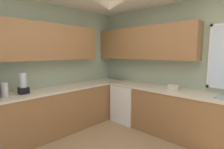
# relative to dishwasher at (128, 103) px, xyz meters

# --- Properties ---
(room_shell) EXTENTS (3.99, 4.01, 2.64)m
(room_shell) POSITION_rel_dishwasher_xyz_m (0.18, -0.98, 1.42)
(room_shell) COLOR #9EAD8E
(room_shell) RESTS_ON ground_plane
(counter_run_left) EXTENTS (0.65, 3.62, 0.90)m
(counter_run_left) POSITION_rel_dishwasher_xyz_m (-0.66, -1.60, 0.02)
(counter_run_left) COLOR olive
(counter_run_left) RESTS_ON ground_plane
(counter_run_back) EXTENTS (3.08, 0.65, 0.90)m
(counter_run_back) POSITION_rel_dishwasher_xyz_m (1.17, 0.03, 0.02)
(counter_run_back) COLOR olive
(counter_run_back) RESTS_ON ground_plane
(dishwasher) EXTENTS (0.60, 0.60, 0.85)m
(dishwasher) POSITION_rel_dishwasher_xyz_m (0.00, 0.00, 0.00)
(dishwasher) COLOR white
(dishwasher) RESTS_ON ground_plane
(kettle) EXTENTS (0.12, 0.12, 0.23)m
(kettle) POSITION_rel_dishwasher_xyz_m (-0.64, -2.35, 0.58)
(kettle) COLOR #B7B7BC
(kettle) RESTS_ON counter_run_left
(bowl) EXTENTS (0.22, 0.22, 0.09)m
(bowl) POSITION_rel_dishwasher_xyz_m (1.05, 0.03, 0.52)
(bowl) COLOR beige
(bowl) RESTS_ON counter_run_back
(blender_appliance) EXTENTS (0.15, 0.15, 0.36)m
(blender_appliance) POSITION_rel_dishwasher_xyz_m (-0.66, -2.06, 0.63)
(blender_appliance) COLOR black
(blender_appliance) RESTS_ON counter_run_left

